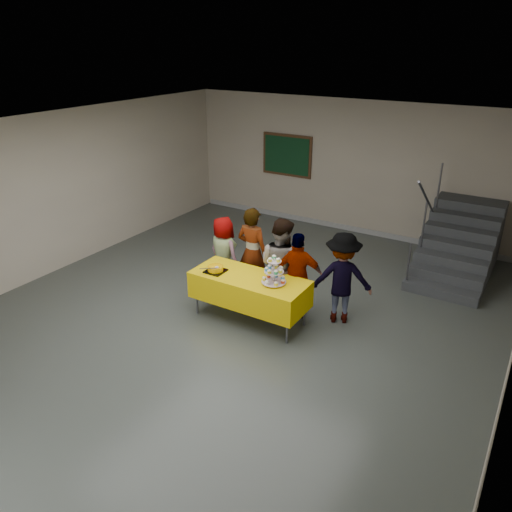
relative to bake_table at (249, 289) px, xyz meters
The scene contains 11 objects.
room_shell 1.62m from the bake_table, 128.84° to the right, with size 10.00×10.04×3.02m.
bake_table is the anchor object (origin of this frame).
cupcake_stand 0.58m from the bake_table, ahead, with size 0.38×0.38×0.44m.
bear_cake 0.64m from the bake_table, 167.67° to the right, with size 0.32×0.36×0.12m.
schoolchild_a 1.23m from the bake_table, 144.11° to the left, with size 0.66×0.43×1.36m, color slate.
schoolchild_b 0.91m from the bake_table, 118.64° to the left, with size 0.59×0.39×1.62m, color #5C5D65.
schoolchild_c 0.67m from the bake_table, 66.41° to the left, with size 0.78×0.61×1.61m, color slate.
schoolchild_d 0.80m from the bake_table, 40.03° to the left, with size 0.85×0.35×1.45m, color slate.
schoolchild_e 1.46m from the bake_table, 31.01° to the left, with size 0.97×0.56×1.51m, color slate.
staircase 4.54m from the bake_table, 57.18° to the left, with size 1.30×2.40×2.04m.
noticeboard 5.11m from the bake_table, 111.63° to the left, with size 1.30×0.05×1.00m.
Camera 1 is at (3.99, -5.62, 4.23)m, focal length 35.00 mm.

